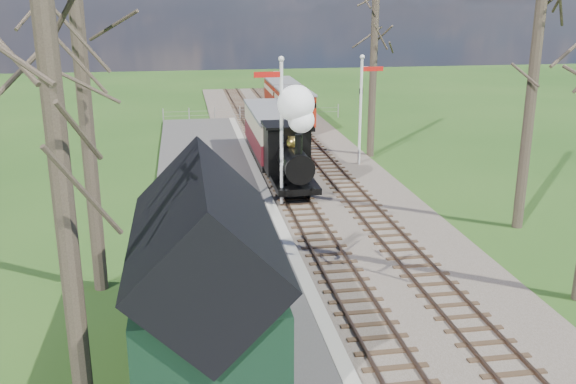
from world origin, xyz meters
name	(u,v)px	position (x,y,z in m)	size (l,w,h in m)	color
distant_hills	(238,210)	(1.40, 64.38, -16.21)	(114.40, 48.00, 22.02)	#385B23
ballast_bed	(302,167)	(1.30, 22.00, 0.05)	(8.00, 60.00, 0.10)	brown
track_near	(277,168)	(0.00, 22.00, 0.10)	(1.60, 60.00, 0.15)	brown
track_far	(327,165)	(2.60, 22.00, 0.10)	(1.60, 60.00, 0.15)	brown
platform	(218,223)	(-3.50, 14.00, 0.10)	(5.00, 44.00, 0.20)	#474442
coping_strip	(277,220)	(-1.20, 14.00, 0.10)	(0.40, 44.00, 0.21)	#B2AD9E
station_shed	(206,282)	(-4.30, 4.00, 2.27)	(3.25, 6.30, 4.78)	black
semaphore_near	(280,121)	(-0.77, 16.00, 3.62)	(1.22, 0.24, 6.22)	silver
semaphore_far	(362,102)	(4.37, 22.00, 3.35)	(1.22, 0.24, 5.72)	silver
bare_trees	(374,103)	(1.33, 10.10, 5.21)	(15.51, 22.39, 12.00)	#382D23
fence_line	(253,112)	(0.30, 36.00, 0.55)	(12.60, 0.08, 1.00)	slate
locomotive	(292,146)	(-0.01, 17.61, 2.23)	(1.95, 4.54, 4.87)	black
coach	(272,132)	(0.00, 23.67, 1.63)	(2.27, 7.79, 2.39)	black
red_carriage_a	(294,108)	(2.60, 31.76, 1.47)	(2.02, 5.01, 2.13)	black
red_carriage_b	(281,96)	(2.60, 37.26, 1.47)	(2.02, 5.01, 2.13)	black
sign_board	(258,284)	(-2.80, 6.85, 0.78)	(0.28, 0.79, 1.16)	#114F38
bench	(260,310)	(-2.88, 5.81, 0.54)	(0.73, 1.31, 0.72)	#432A18
person	(247,298)	(-3.21, 5.80, 0.89)	(0.50, 0.33, 1.38)	black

